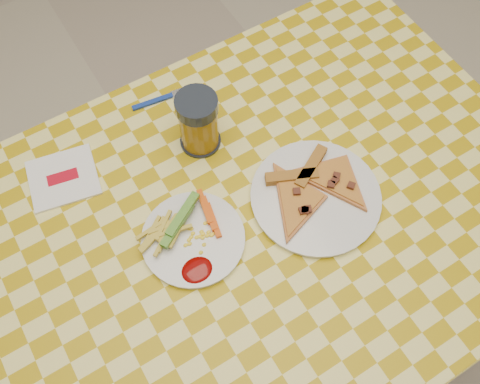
{
  "coord_description": "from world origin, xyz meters",
  "views": [
    {
      "loc": [
        -0.25,
        -0.38,
        1.73
      ],
      "look_at": [
        0.02,
        0.06,
        0.78
      ],
      "focal_mm": 40.0,
      "sensor_mm": 36.0,
      "label": 1
    }
  ],
  "objects_px": {
    "drink_glass": "(198,123)",
    "table": "(247,236)",
    "plate_left": "(193,239)",
    "plate_right": "(315,197)"
  },
  "relations": [
    {
      "from": "drink_glass",
      "to": "table",
      "type": "bearing_deg",
      "value": -93.78
    },
    {
      "from": "table",
      "to": "plate_left",
      "type": "bearing_deg",
      "value": 170.09
    },
    {
      "from": "plate_left",
      "to": "drink_glass",
      "type": "distance_m",
      "value": 0.24
    },
    {
      "from": "plate_left",
      "to": "plate_right",
      "type": "distance_m",
      "value": 0.26
    },
    {
      "from": "table",
      "to": "plate_left",
      "type": "xyz_separation_m",
      "value": [
        -0.11,
        0.02,
        0.08
      ]
    },
    {
      "from": "plate_right",
      "to": "plate_left",
      "type": "bearing_deg",
      "value": 169.43
    },
    {
      "from": "plate_left",
      "to": "plate_right",
      "type": "bearing_deg",
      "value": -10.57
    },
    {
      "from": "plate_right",
      "to": "drink_glass",
      "type": "height_order",
      "value": "drink_glass"
    },
    {
      "from": "table",
      "to": "plate_right",
      "type": "height_order",
      "value": "plate_right"
    },
    {
      "from": "table",
      "to": "drink_glass",
      "type": "height_order",
      "value": "drink_glass"
    }
  ]
}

